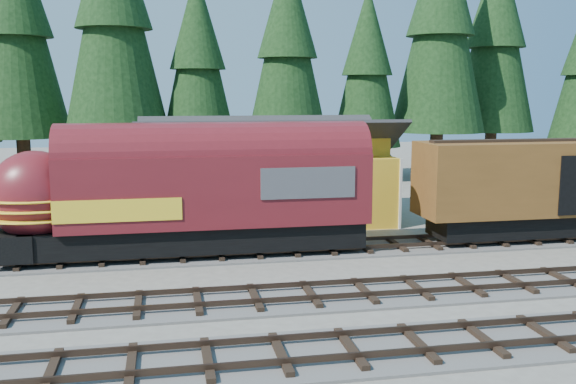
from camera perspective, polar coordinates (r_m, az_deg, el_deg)
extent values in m
plane|color=#6B665B|center=(22.83, 2.37, -7.76)|extent=(120.00, 120.00, 0.00)
cube|color=#4C4947|center=(30.15, 19.40, -4.09)|extent=(68.00, 3.20, 0.08)
cube|color=#38281E|center=(29.50, 20.13, -3.99)|extent=(68.00, 0.08, 0.16)
cube|color=#38281E|center=(30.71, 18.75, -3.43)|extent=(68.00, 0.08, 0.16)
cube|color=#4C4947|center=(40.11, -17.88, -0.90)|extent=(32.00, 3.20, 0.08)
cube|color=#38281E|center=(39.38, -18.01, -0.77)|extent=(32.00, 0.08, 0.16)
cube|color=#38281E|center=(40.79, -17.77, -0.44)|extent=(32.00, 0.08, 0.16)
cube|color=gold|center=(32.55, -1.88, 0.31)|extent=(12.00, 6.00, 3.40)
cube|color=yellow|center=(32.28, -1.90, 4.56)|extent=(11.88, 3.30, 1.44)
cube|color=white|center=(31.10, -12.64, 0.63)|extent=(0.06, 2.40, 0.60)
cone|color=black|center=(49.56, -23.04, 13.56)|extent=(6.83, 6.83, 15.56)
cone|color=black|center=(45.93, -15.26, 14.92)|extent=(7.10, 7.10, 16.17)
cone|color=black|center=(45.82, -8.03, 11.59)|extent=(5.37, 5.37, 12.22)
cone|color=black|center=(46.31, -0.06, 12.73)|extent=(5.90, 5.90, 13.44)
cone|color=black|center=(48.15, 7.05, 11.03)|extent=(5.14, 5.14, 11.71)
cone|color=black|center=(51.14, 13.41, 14.33)|extent=(7.10, 7.10, 16.16)
cone|color=black|center=(56.46, 17.97, 12.95)|extent=(6.71, 6.71, 15.28)
cube|color=black|center=(25.94, -7.98, -3.90)|extent=(13.25, 2.37, 1.02)
cube|color=maroon|center=(25.64, -6.41, 0.32)|extent=(12.09, 2.79, 2.79)
ellipsoid|color=maroon|center=(26.02, -21.47, -0.33)|extent=(3.53, 2.73, 3.44)
cube|color=#38383A|center=(26.09, 1.13, 1.24)|extent=(3.72, 2.85, 1.21)
cube|color=black|center=(31.14, 22.92, -2.47)|extent=(11.72, 2.23, 0.93)
cube|color=brown|center=(30.83, 23.15, 1.26)|extent=(13.02, 2.79, 3.16)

